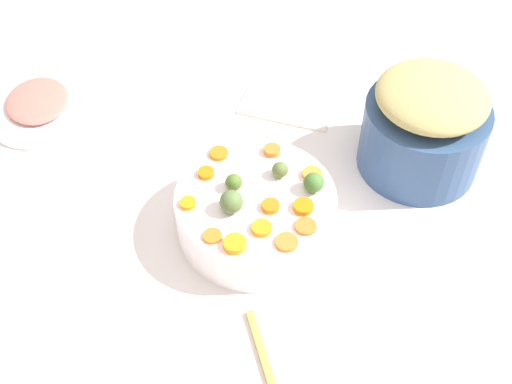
{
  "coord_description": "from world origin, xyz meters",
  "views": [
    {
      "loc": [
        0.37,
        -0.68,
        1.01
      ],
      "look_at": [
        0.01,
        0.0,
        0.12
      ],
      "focal_mm": 47.09,
      "sensor_mm": 36.0,
      "label": 1
    }
  ],
  "objects": [
    {
      "name": "carrot_slice_9",
      "position": [
        0.1,
        0.01,
        0.12
      ],
      "size": [
        0.05,
        0.05,
        0.01
      ],
      "primitive_type": "cylinder",
      "rotation": [
        0.0,
        0.0,
        4.21
      ],
      "color": "orange",
      "rests_on": "serving_bowl_carrots"
    },
    {
      "name": "carrot_slice_6",
      "position": [
        0.05,
        -0.01,
        0.11
      ],
      "size": [
        0.04,
        0.04,
        0.01
      ],
      "primitive_type": "cylinder",
      "rotation": [
        0.0,
        0.0,
        1.37
      ],
      "color": "orange",
      "rests_on": "serving_bowl_carrots"
    },
    {
      "name": "ham_slice_main",
      "position": [
        -0.56,
        0.08,
        0.04
      ],
      "size": [
        0.2,
        0.21,
        0.02
      ],
      "primitive_type": "ellipsoid",
      "rotation": [
        0.0,
        0.0,
        2.26
      ],
      "color": "#CD6D5F",
      "rests_on": "ham_plate"
    },
    {
      "name": "brussels_sprout_0",
      "position": [
        0.03,
        0.07,
        0.12
      ],
      "size": [
        0.03,
        0.03,
        0.03
      ],
      "primitive_type": "sphere",
      "color": "#5A6D35",
      "rests_on": "serving_bowl_carrots"
    },
    {
      "name": "carrot_slice_3",
      "position": [
        -0.09,
        0.01,
        0.11
      ],
      "size": [
        0.04,
        0.04,
        0.01
      ],
      "primitive_type": "cylinder",
      "rotation": [
        0.0,
        0.0,
        0.86
      ],
      "color": "orange",
      "rests_on": "serving_bowl_carrots"
    },
    {
      "name": "brussels_sprout_3",
      "position": [
        -0.01,
        -0.05,
        0.13
      ],
      "size": [
        0.04,
        0.04,
        0.04
      ],
      "primitive_type": "sphere",
      "color": "#54703C",
      "rests_on": "serving_bowl_carrots"
    },
    {
      "name": "carrot_slice_0",
      "position": [
        -0.01,
        0.11,
        0.12
      ],
      "size": [
        0.04,
        0.04,
        0.01
      ],
      "primitive_type": "cylinder",
      "rotation": [
        0.0,
        0.0,
        3.61
      ],
      "color": "orange",
      "rests_on": "serving_bowl_carrots"
    },
    {
      "name": "carrot_slice_7",
      "position": [
        0.03,
        -0.11,
        0.12
      ],
      "size": [
        0.05,
        0.05,
        0.01
      ],
      "primitive_type": "cylinder",
      "rotation": [
        0.0,
        0.0,
        6.08
      ],
      "color": "orange",
      "rests_on": "serving_bowl_carrots"
    },
    {
      "name": "ham_plate",
      "position": [
        -0.55,
        0.08,
        0.03
      ],
      "size": [
        0.27,
        0.27,
        0.01
      ],
      "primitive_type": "cylinder",
      "color": "white",
      "rests_on": "tabletop"
    },
    {
      "name": "carrot_slice_4",
      "position": [
        0.11,
        -0.07,
        0.11
      ],
      "size": [
        0.04,
        0.04,
        0.01
      ],
      "primitive_type": "cylinder",
      "rotation": [
        0.0,
        0.0,
        1.5
      ],
      "color": "orange",
      "rests_on": "serving_bowl_carrots"
    },
    {
      "name": "carrot_slice_2",
      "position": [
        0.08,
        0.09,
        0.11
      ],
      "size": [
        0.05,
        0.05,
        0.01
      ],
      "primitive_type": "cylinder",
      "rotation": [
        0.0,
        0.0,
        3.58
      ],
      "color": "orange",
      "rests_on": "serving_bowl_carrots"
    },
    {
      "name": "brussels_sprout_1",
      "position": [
        0.1,
        0.06,
        0.13
      ],
      "size": [
        0.04,
        0.04,
        0.04
      ],
      "primitive_type": "sphere",
      "color": "#447430",
      "rests_on": "serving_bowl_carrots"
    },
    {
      "name": "tabletop",
      "position": [
        0.0,
        0.0,
        0.01
      ],
      "size": [
        2.4,
        2.4,
        0.02
      ],
      "primitive_type": "cube",
      "color": "white",
      "rests_on": "ground"
    },
    {
      "name": "stuffing_mound",
      "position": [
        0.23,
        0.3,
        0.2
      ],
      "size": [
        0.21,
        0.21,
        0.06
      ],
      "primitive_type": "ellipsoid",
      "color": "tan",
      "rests_on": "metal_pot"
    },
    {
      "name": "carrot_slice_8",
      "position": [
        -0.01,
        -0.11,
        0.11
      ],
      "size": [
        0.05,
        0.05,
        0.01
      ],
      "primitive_type": "cylinder",
      "rotation": [
        0.0,
        0.0,
        4.08
      ],
      "color": "orange",
      "rests_on": "serving_bowl_carrots"
    },
    {
      "name": "carrot_slice_1",
      "position": [
        0.06,
        -0.06,
        0.11
      ],
      "size": [
        0.05,
        0.05,
        0.01
      ],
      "primitive_type": "cylinder",
      "rotation": [
        0.0,
        0.0,
        3.94
      ],
      "color": "orange",
      "rests_on": "serving_bowl_carrots"
    },
    {
      "name": "metal_pot",
      "position": [
        0.23,
        0.3,
        0.09
      ],
      "size": [
        0.24,
        0.24,
        0.15
      ],
      "primitive_type": "cylinder",
      "color": "#304D78",
      "rests_on": "tabletop"
    },
    {
      "name": "dish_towel",
      "position": [
        -0.08,
        0.33,
        0.02
      ],
      "size": [
        0.21,
        0.13,
        0.01
      ],
      "primitive_type": "cube",
      "rotation": [
        0.0,
        0.0,
        0.17
      ],
      "color": "silver",
      "rests_on": "tabletop"
    },
    {
      "name": "carrot_slice_10",
      "position": [
        0.12,
        -0.02,
        0.11
      ],
      "size": [
        0.05,
        0.05,
        0.01
      ],
      "primitive_type": "cylinder",
      "rotation": [
        0.0,
        0.0,
        3.54
      ],
      "color": "orange",
      "rests_on": "serving_bowl_carrots"
    },
    {
      "name": "carrot_slice_11",
      "position": [
        -0.08,
        -0.07,
        0.11
      ],
      "size": [
        0.04,
        0.04,
        0.01
      ],
      "primitive_type": "cylinder",
      "rotation": [
        0.0,
        0.0,
        1.29
      ],
      "color": "orange",
      "rests_on": "serving_bowl_carrots"
    },
    {
      "name": "carrot_slice_5",
      "position": [
        -0.09,
        0.06,
        0.11
      ],
      "size": [
        0.05,
        0.05,
        0.01
      ],
      "primitive_type": "cylinder",
      "rotation": [
        0.0,
        0.0,
        3.86
      ],
      "color": "orange",
      "rests_on": "serving_bowl_carrots"
    },
    {
      "name": "brussels_sprout_2",
      "position": [
        -0.03,
        -0.0,
        0.12
      ],
      "size": [
        0.03,
        0.03,
        0.03
      ],
      "primitive_type": "sphere",
      "color": "#4C6D27",
      "rests_on": "serving_bowl_carrots"
    },
    {
      "name": "serving_bowl_carrots",
      "position": [
        0.01,
        0.0,
        0.06
      ],
      "size": [
        0.29,
        0.29,
        0.09
      ],
      "primitive_type": "cylinder",
      "color": "white",
      "rests_on": "tabletop"
    }
  ]
}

